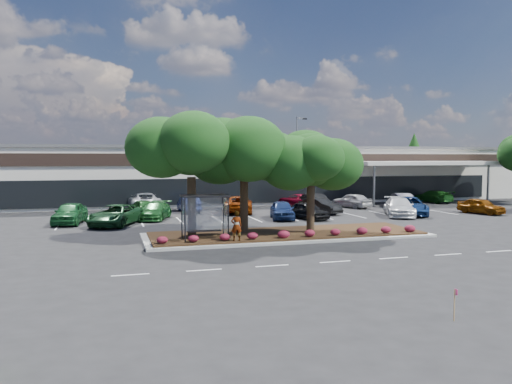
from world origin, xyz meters
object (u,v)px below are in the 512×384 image
object	(u,v)px
survey_stake	(455,301)
car_1	(115,215)
light_pole	(298,164)
car_0	(70,213)

from	to	relation	value
survey_stake	car_1	size ratio (longest dim) A/B	0.18
survey_stake	car_1	world-z (taller)	car_1
light_pole	car_1	xyz separation A→B (m)	(-20.38, -15.67, -3.51)
light_pole	car_1	bearing A→B (deg)	-142.44
car_1	light_pole	bearing A→B (deg)	62.19
light_pole	car_1	size ratio (longest dim) A/B	1.75
survey_stake	car_0	distance (m)	30.19
survey_stake	car_0	xyz separation A→B (m)	(-13.11, 27.19, 0.18)
car_0	car_1	xyz separation A→B (m)	(3.29, -1.89, -0.05)
survey_stake	car_0	size ratio (longest dim) A/B	0.21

